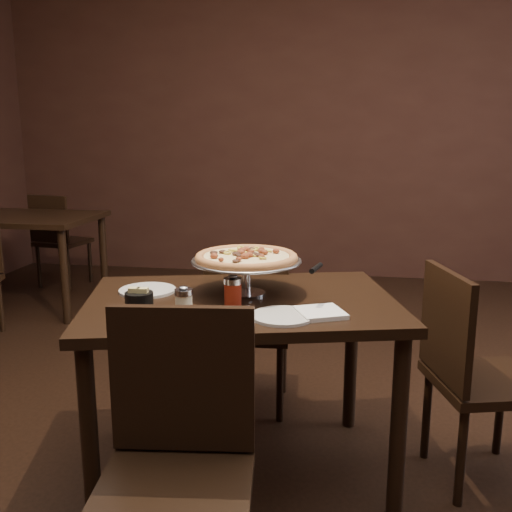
# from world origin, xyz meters

# --- Properties ---
(room) EXTENTS (6.04, 7.04, 2.84)m
(room) POSITION_xyz_m (0.06, 0.03, 1.40)
(room) COLOR black
(room) RESTS_ON ground
(dining_table) EXTENTS (1.34, 1.05, 0.74)m
(dining_table) POSITION_xyz_m (-0.06, 0.09, 0.64)
(dining_table) COLOR black
(dining_table) RESTS_ON ground
(background_table) EXTENTS (1.18, 0.79, 0.74)m
(background_table) POSITION_xyz_m (-2.20, 2.04, 0.64)
(background_table) COLOR black
(background_table) RESTS_ON ground
(pizza_stand) EXTENTS (0.43, 0.43, 0.18)m
(pizza_stand) POSITION_xyz_m (-0.05, 0.16, 0.88)
(pizza_stand) COLOR #B4B4BB
(pizza_stand) RESTS_ON dining_table
(parmesan_shaker) EXTENTS (0.06, 0.06, 0.11)m
(parmesan_shaker) POSITION_xyz_m (-0.21, -0.16, 0.79)
(parmesan_shaker) COLOR #F1E8BB
(parmesan_shaker) RESTS_ON dining_table
(pepper_flake_shaker) EXTENTS (0.07, 0.07, 0.12)m
(pepper_flake_shaker) POSITION_xyz_m (-0.07, -0.01, 0.79)
(pepper_flake_shaker) COLOR maroon
(pepper_flake_shaker) RESTS_ON dining_table
(packet_caddy) EXTENTS (0.10, 0.10, 0.08)m
(packet_caddy) POSITION_xyz_m (-0.40, -0.10, 0.77)
(packet_caddy) COLOR black
(packet_caddy) RESTS_ON dining_table
(napkin_stack) EXTENTS (0.20, 0.20, 0.02)m
(napkin_stack) POSITION_xyz_m (0.25, -0.06, 0.74)
(napkin_stack) COLOR white
(napkin_stack) RESTS_ON dining_table
(plate_left) EXTENTS (0.23, 0.23, 0.01)m
(plate_left) POSITION_xyz_m (-0.45, 0.12, 0.74)
(plate_left) COLOR silver
(plate_left) RESTS_ON dining_table
(plate_near) EXTENTS (0.22, 0.22, 0.01)m
(plate_near) POSITION_xyz_m (0.13, -0.12, 0.74)
(plate_near) COLOR silver
(plate_near) RESTS_ON dining_table
(serving_spatula) EXTENTS (0.14, 0.14, 0.02)m
(serving_spatula) POSITION_xyz_m (0.23, 0.04, 0.88)
(serving_spatula) COLOR #B4B4BB
(serving_spatula) RESTS_ON pizza_stand
(chair_far) EXTENTS (0.41, 0.41, 0.84)m
(chair_far) POSITION_xyz_m (-0.12, 0.61, 0.46)
(chair_far) COLOR black
(chair_far) RESTS_ON ground
(chair_near) EXTENTS (0.46, 0.46, 0.89)m
(chair_near) POSITION_xyz_m (-0.10, -0.64, 0.49)
(chair_near) COLOR black
(chair_near) RESTS_ON ground
(chair_side) EXTENTS (0.49, 0.49, 0.86)m
(chair_side) POSITION_xyz_m (0.83, 0.18, 0.47)
(chair_side) COLOR black
(chair_side) RESTS_ON ground
(bg_chair_far) EXTENTS (0.45, 0.45, 0.84)m
(bg_chair_far) POSITION_xyz_m (-2.22, 2.66, 0.46)
(bg_chair_far) COLOR black
(bg_chair_far) RESTS_ON ground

